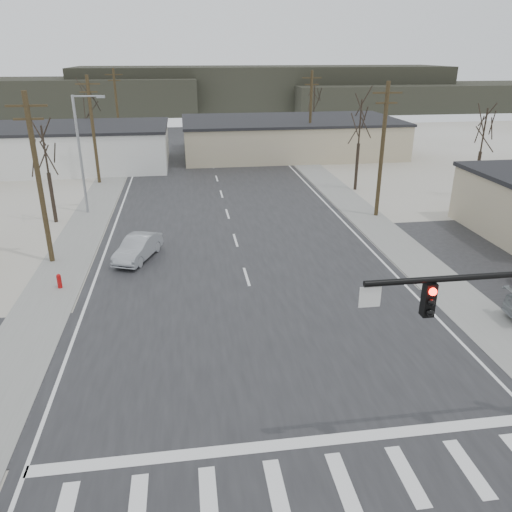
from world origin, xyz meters
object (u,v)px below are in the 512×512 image
Objects in this scene: sedan_crossing at (138,248)px; car_far_a at (250,150)px; car_far_b at (191,141)px; fire_hydrant at (59,281)px.

sedan_crossing is 33.87m from car_far_a.
car_far_b is (-7.06, 7.78, 0.00)m from car_far_a.
sedan_crossing is at bearing -98.72° from car_far_b.
car_far_a and car_far_b have the same top height.
fire_hydrant is 0.20× the size of sedan_crossing.
sedan_crossing is 39.95m from car_far_b.
car_far_b is (4.15, 39.73, -0.05)m from sedan_crossing.
car_far_b reaches higher than fire_hydrant.
sedan_crossing is 0.94× the size of car_far_a.
car_far_a is 1.17× the size of car_far_b.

